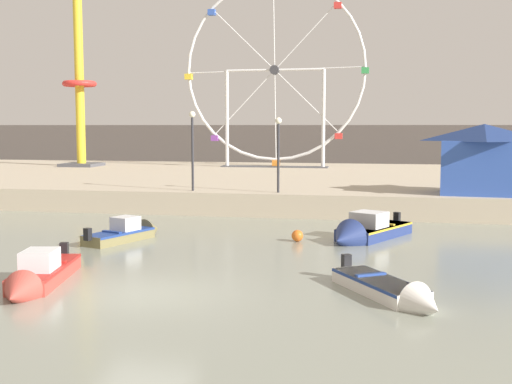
# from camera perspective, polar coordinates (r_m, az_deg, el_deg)

# --- Properties ---
(ground_plane) EXTENTS (240.00, 240.00, 0.00)m
(ground_plane) POSITION_cam_1_polar(r_m,az_deg,el_deg) (17.22, -9.78, -8.84)
(ground_plane) COLOR gray
(quay_promenade) EXTENTS (110.00, 25.87, 1.12)m
(quay_promenade) POSITION_cam_1_polar(r_m,az_deg,el_deg) (43.36, 3.11, 0.85)
(quay_promenade) COLOR #B7A88E
(quay_promenade) RESTS_ON ground_plane
(distant_town_skyline) EXTENTS (140.00, 3.00, 4.40)m
(distant_town_skyline) POSITION_cam_1_polar(r_m,az_deg,el_deg) (70.87, 6.26, 4.09)
(distant_town_skyline) COLOR #564C47
(distant_town_skyline) RESTS_ON ground_plane
(motorboat_faded_red) EXTENTS (1.93, 4.74, 1.26)m
(motorboat_faded_red) POSITION_cam_1_polar(r_m,az_deg,el_deg) (18.58, -18.67, -7.03)
(motorboat_faded_red) COLOR #B24238
(motorboat_faded_red) RESTS_ON ground_plane
(motorboat_navy_blue) EXTENTS (3.39, 4.70, 1.51)m
(motorboat_navy_blue) POSITION_cam_1_polar(r_m,az_deg,el_deg) (25.04, 9.46, -3.48)
(motorboat_navy_blue) COLOR navy
(motorboat_navy_blue) RESTS_ON ground_plane
(motorboat_white_red_stripe) EXTENTS (3.04, 3.99, 1.01)m
(motorboat_white_red_stripe) POSITION_cam_1_polar(r_m,az_deg,el_deg) (16.74, 12.03, -8.57)
(motorboat_white_red_stripe) COLOR silver
(motorboat_white_red_stripe) RESTS_ON ground_plane
(motorboat_olive_wood) EXTENTS (2.23, 3.87, 1.19)m
(motorboat_olive_wood) POSITION_cam_1_polar(r_m,az_deg,el_deg) (25.32, -11.06, -3.49)
(motorboat_olive_wood) COLOR olive
(motorboat_olive_wood) RESTS_ON ground_plane
(ferris_wheel_white_frame) EXTENTS (14.27, 1.20, 14.43)m
(ferris_wheel_white_frame) POSITION_cam_1_polar(r_m,az_deg,el_deg) (50.49, 1.65, 10.44)
(ferris_wheel_white_frame) COLOR silver
(ferris_wheel_white_frame) RESTS_ON quay_promenade
(drop_tower_yellow_tower) EXTENTS (2.80, 2.80, 14.73)m
(drop_tower_yellow_tower) POSITION_cam_1_polar(r_m,az_deg,el_deg) (53.42, -15.25, 8.92)
(drop_tower_yellow_tower) COLOR gold
(drop_tower_yellow_tower) RESTS_ON quay_promenade
(carnival_booth_blue_tent) EXTENTS (4.49, 3.72, 3.30)m
(carnival_booth_blue_tent) POSITION_cam_1_polar(r_m,az_deg,el_deg) (32.36, 19.35, 2.86)
(carnival_booth_blue_tent) COLOR #3356B7
(carnival_booth_blue_tent) RESTS_ON quay_promenade
(promenade_lamp_near) EXTENTS (0.32, 0.32, 3.92)m
(promenade_lamp_near) POSITION_cam_1_polar(r_m,az_deg,el_deg) (32.17, -5.61, 4.67)
(promenade_lamp_near) COLOR #2D2D33
(promenade_lamp_near) RESTS_ON quay_promenade
(promenade_lamp_far) EXTENTS (0.32, 0.32, 3.61)m
(promenade_lamp_far) POSITION_cam_1_polar(r_m,az_deg,el_deg) (31.16, 1.98, 4.33)
(promenade_lamp_far) COLOR #2D2D33
(promenade_lamp_far) RESTS_ON quay_promenade
(mooring_buoy_orange) EXTENTS (0.44, 0.44, 0.44)m
(mooring_buoy_orange) POSITION_cam_1_polar(r_m,az_deg,el_deg) (24.46, 3.66, -3.86)
(mooring_buoy_orange) COLOR orange
(mooring_buoy_orange) RESTS_ON ground_plane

